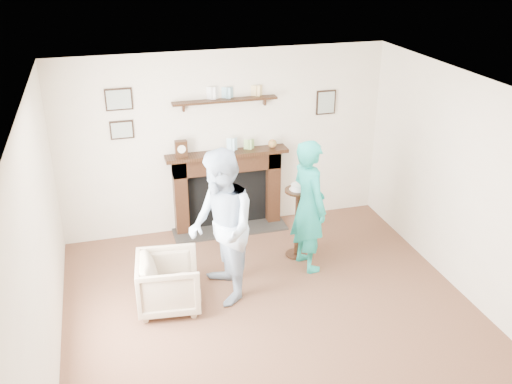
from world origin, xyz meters
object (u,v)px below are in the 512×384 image
armchair (171,306)px  woman (306,265)px  pedestal_table (298,209)px  man (223,296)px

armchair → woman: (1.78, 0.40, 0.00)m
woman → armchair: bearing=92.8°
pedestal_table → armchair: bearing=-158.9°
pedestal_table → woman: bearing=-81.3°
armchair → woman: size_ratio=0.41×
armchair → pedestal_table: pedestal_table is taller
man → pedestal_table: 1.46m
woman → pedestal_table: (-0.04, 0.27, 0.66)m
armchair → woman: 1.83m
armchair → pedestal_table: (1.74, 0.67, 0.66)m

